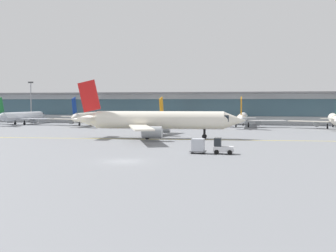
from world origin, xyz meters
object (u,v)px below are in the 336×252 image
Objects in this scene: gate_airplane_2 at (171,117)px; taxiing_regional_jet at (157,121)px; gate_airplane_0 at (22,116)px; baggage_tug at (222,147)px; gate_airplane_1 at (86,117)px; gate_airplane_3 at (242,118)px; apron_light_mast_0 at (31,100)px; cargo_dolly_lead at (198,145)px; gate_airplane_4 at (334,119)px.

taxiing_regional_jet reaches higher than gate_airplane_2.
gate_airplane_0 is 9.17× the size of baggage_tug.
gate_airplane_1 is 1.00× the size of gate_airplane_3.
taxiing_regional_jet reaches higher than gate_airplane_1.
gate_airplane_2 is at bearing -10.74° from apron_light_mast_0.
gate_airplane_2 is 11.29× the size of cargo_dolly_lead.
gate_airplane_1 is at bearing -27.30° from apron_light_mast_0.
apron_light_mast_0 is (-68.53, 70.33, 6.37)m from baggage_tug.
apron_light_mast_0 reaches higher than gate_airplane_1.
cargo_dolly_lead is (61.38, -58.39, -1.34)m from gate_airplane_0.
gate_airplane_3 is 41.12m from taxiing_regional_jet.
gate_airplane_0 is 1.83× the size of apron_light_mast_0.
baggage_tug is (-22.37, -57.69, -1.50)m from gate_airplane_4.
gate_airplane_4 is at bearing -84.91° from gate_airplane_0.
apron_light_mast_0 is at bearing 131.65° from cargo_dolly_lead.
gate_airplane_2 is at bearing 85.50° from gate_airplane_3.
gate_airplane_3 is at bearing -89.71° from gate_airplane_2.
gate_airplane_3 is at bearing -8.67° from apron_light_mast_0.
baggage_tug is at bearing -0.00° from cargo_dolly_lead.
apron_light_mast_0 reaches higher than gate_airplane_2.
gate_airplane_1 reaches higher than baggage_tug.
apron_light_mast_0 is at bearing 24.12° from gate_airplane_0.
cargo_dolly_lead is at bearing -68.42° from taxiing_regional_jet.
apron_light_mast_0 reaches higher than taxiing_regional_jet.
gate_airplane_2 is (44.54, 2.79, 0.00)m from gate_airplane_0.
gate_airplane_2 is (23.96, 3.50, 0.00)m from gate_airplane_1.
baggage_tug is (64.48, -58.33, -1.50)m from gate_airplane_0.
gate_airplane_1 is 9.17× the size of baggage_tug.
gate_airplane_0 is at bearing 95.21° from gate_airplane_4.
taxiing_regional_jet is at bearing 159.70° from gate_airplane_3.
gate_airplane_4 is at bearing -94.86° from gate_airplane_1.
taxiing_regional_jet is (6.00, -39.99, 0.87)m from gate_airplane_2.
gate_airplane_0 reaches higher than baggage_tug.
gate_airplane_3 is at bearing 86.15° from cargo_dolly_lead.
apron_light_mast_0 reaches higher than cargo_dolly_lead.
cargo_dolly_lead is (-3.10, -0.07, 0.16)m from baggage_tug.
cargo_dolly_lead is (-25.47, -57.76, -1.34)m from gate_airplane_4.
baggage_tug is at bearing -126.62° from gate_airplane_0.
baggage_tug is (0.38, -59.94, -1.50)m from gate_airplane_3.
apron_light_mast_0 is (-68.14, 10.39, 4.87)m from gate_airplane_3.
gate_airplane_1 is 0.73× the size of taxiing_regional_jet.
taxiing_regional_jet is at bearing -167.72° from gate_airplane_2.
gate_airplane_1 is at bearing 123.88° from taxiing_regional_jet.
gate_airplane_0 is at bearing 83.12° from gate_airplane_1.
gate_airplane_0 and gate_airplane_2 have the same top height.
cargo_dolly_lead is at bearing 161.83° from gate_airplane_4.
gate_airplane_1 and gate_airplane_3 have the same top height.
taxiing_regional_jet is (-13.56, -38.80, 0.87)m from gate_airplane_3.
gate_airplane_2 is at bearing 106.82° from baggage_tug.
apron_light_mast_0 reaches higher than gate_airplane_3.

